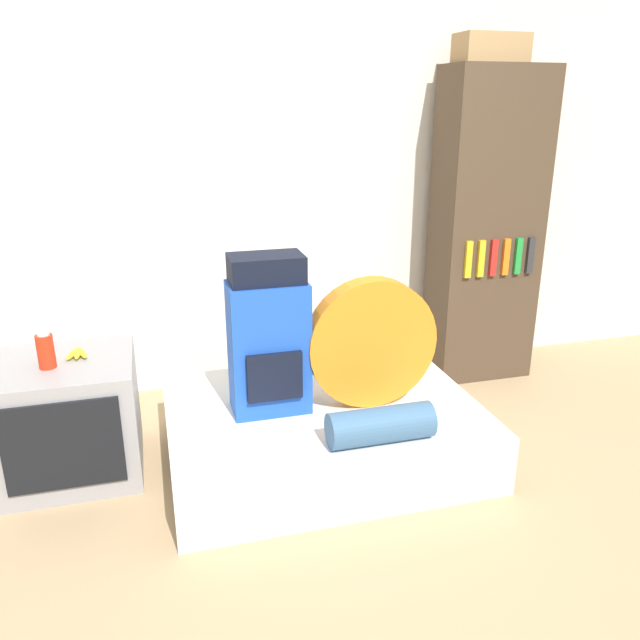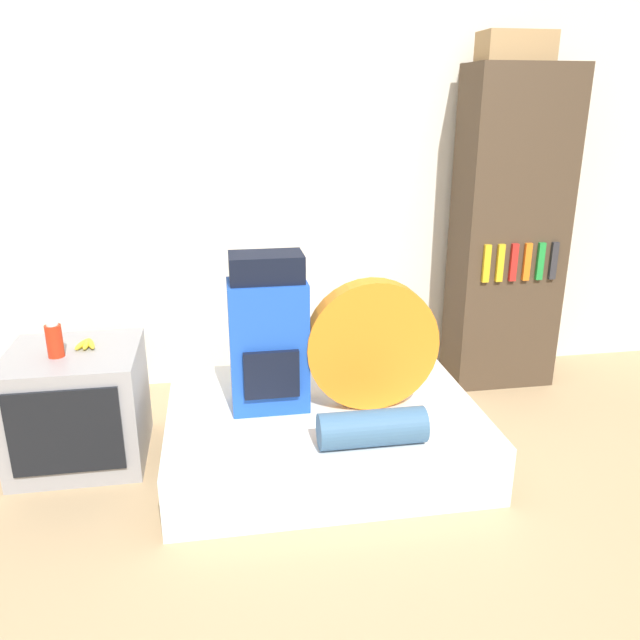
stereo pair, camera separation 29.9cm
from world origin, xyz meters
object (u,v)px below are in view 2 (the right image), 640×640
bookshelf (508,233)px  sleeping_roll (372,428)px  tent_bag (372,345)px  television (78,406)px  canister (54,340)px  cardboard_box (516,47)px  backpack (268,336)px

bookshelf → sleeping_roll: bearing=-133.8°
tent_bag → television: bearing=170.7°
television → sleeping_roll: bearing=-24.3°
canister → cardboard_box: 2.92m
sleeping_roll → backpack: bearing=132.4°
backpack → sleeping_roll: 0.67m
backpack → cardboard_box: size_ratio=1.92×
sleeping_roll → television: television is taller
sleeping_roll → television: bearing=155.7°
backpack → bookshelf: (1.56, 0.75, 0.30)m
canister → bookshelf: 2.66m
backpack → cardboard_box: cardboard_box is taller
tent_bag → sleeping_roll: bearing=-102.8°
television → canister: 0.38m
backpack → canister: (-1.01, 0.12, -0.01)m
backpack → sleeping_roll: backpack is taller
tent_bag → bookshelf: bookshelf is taller
backpack → bookshelf: size_ratio=0.40×
tent_bag → cardboard_box: size_ratio=1.61×
television → canister: bearing=-140.0°
bookshelf → cardboard_box: 1.06m
sleeping_roll → bookshelf: bearing=46.2°
backpack → canister: backpack is taller
tent_bag → cardboard_box: cardboard_box is taller
backpack → television: size_ratio=1.23×
backpack → tent_bag: size_ratio=1.19×
backpack → bookshelf: bearing=25.7°
television → tent_bag: bearing=-9.3°
sleeping_roll → canister: bearing=158.1°
backpack → cardboard_box: (1.50, 0.77, 1.36)m
canister → cardboard_box: cardboard_box is taller
tent_bag → canister: tent_bag is taller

